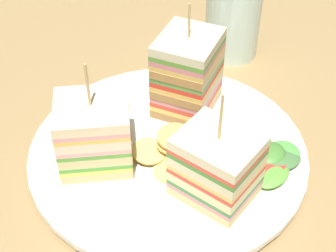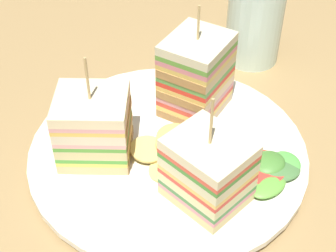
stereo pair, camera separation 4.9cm
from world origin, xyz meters
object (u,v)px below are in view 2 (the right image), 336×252
object	(u,v)px
plate	(168,152)
drinking_glass	(254,26)
sandwich_wedge_1	(196,75)
chip_pile	(164,151)
sandwich_wedge_0	(207,170)
sandwich_wedge_2	(94,127)

from	to	relation	value
plate	drinking_glass	xyz separation A→B (cm)	(-4.39, 20.58, 3.76)
sandwich_wedge_1	chip_pile	world-z (taller)	sandwich_wedge_1
sandwich_wedge_1	drinking_glass	xyz separation A→B (cm)	(-2.22, 13.87, -1.09)
sandwich_wedge_0	sandwich_wedge_1	bearing A→B (deg)	-42.42
sandwich_wedge_0	drinking_glass	size ratio (longest dim) A/B	1.07
plate	sandwich_wedge_0	bearing A→B (deg)	-18.83
plate	sandwich_wedge_1	xyz separation A→B (cm)	(-2.17, 6.71, 4.85)
sandwich_wedge_1	sandwich_wedge_2	xyz separation A→B (cm)	(-2.65, -11.84, -0.92)
sandwich_wedge_0	drinking_glass	bearing A→B (deg)	-61.12
plate	drinking_glass	size ratio (longest dim) A/B	2.62
plate	sandwich_wedge_2	xyz separation A→B (cm)	(-4.81, -5.13, 3.92)
sandwich_wedge_0	chip_pile	distance (cm)	6.42
sandwich_wedge_0	sandwich_wedge_1	world-z (taller)	sandwich_wedge_1
chip_pile	drinking_glass	world-z (taller)	drinking_glass
drinking_glass	chip_pile	bearing A→B (deg)	-76.91
drinking_glass	sandwich_wedge_0	bearing A→B (deg)	-64.20
sandwich_wedge_0	sandwich_wedge_2	world-z (taller)	same
plate	chip_pile	distance (cm)	2.20
sandwich_wedge_0	sandwich_wedge_2	xyz separation A→B (cm)	(-11.47, -2.86, 0.10)
sandwich_wedge_1	drinking_glass	bearing A→B (deg)	177.92
sandwich_wedge_0	sandwich_wedge_1	xyz separation A→B (cm)	(-8.83, 8.98, 1.02)
chip_pile	drinking_glass	size ratio (longest dim) A/B	0.70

